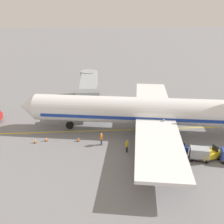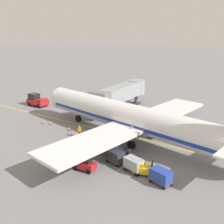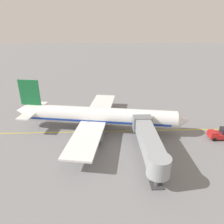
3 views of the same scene
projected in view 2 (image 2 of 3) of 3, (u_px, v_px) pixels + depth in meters
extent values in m
plane|color=slate|center=(122.00, 135.00, 39.45)|extent=(400.00, 400.00, 0.00)
cube|color=gold|center=(122.00, 135.00, 39.45)|extent=(0.24, 80.00, 0.01)
cylinder|color=white|center=(131.00, 117.00, 36.82)|extent=(8.98, 32.17, 3.70)
cube|color=#193899|center=(131.00, 121.00, 36.95)|extent=(8.59, 29.65, 0.44)
cone|color=white|center=(56.00, 97.00, 47.93)|extent=(3.98, 2.97, 3.63)
cube|color=black|center=(62.00, 95.00, 46.57)|extent=(2.92, 1.55, 0.60)
cube|color=white|center=(137.00, 123.00, 36.36)|extent=(30.45, 10.13, 0.36)
cylinder|color=gray|center=(104.00, 142.00, 33.39)|extent=(2.51, 3.49, 2.00)
cylinder|color=gray|center=(154.00, 121.00, 41.12)|extent=(2.51, 3.49, 2.00)
cylinder|color=black|center=(78.00, 118.00, 44.87)|extent=(0.63, 1.16, 1.10)
cylinder|color=gray|center=(78.00, 110.00, 44.41)|extent=(0.24, 0.24, 2.00)
cylinder|color=black|center=(131.00, 145.00, 34.73)|extent=(0.63, 1.16, 1.10)
cylinder|color=gray|center=(132.00, 134.00, 34.26)|extent=(0.24, 0.24, 2.00)
cylinder|color=black|center=(152.00, 135.00, 37.96)|extent=(0.63, 1.16, 1.10)
cylinder|color=gray|center=(152.00, 125.00, 37.49)|extent=(0.24, 0.24, 2.00)
cube|color=#93999E|center=(119.00, 94.00, 49.38)|extent=(13.75, 2.80, 2.60)
cube|color=slate|center=(100.00, 101.00, 44.52)|extent=(2.00, 3.50, 2.99)
cylinder|color=#93999E|center=(136.00, 87.00, 54.88)|extent=(3.36, 3.36, 2.86)
cylinder|color=#4C4C51|center=(136.00, 98.00, 55.60)|extent=(0.70, 0.70, 2.19)
cube|color=#38383A|center=(136.00, 103.00, 55.90)|extent=(1.80, 1.80, 0.16)
cube|color=#B21E1E|center=(38.00, 102.00, 53.91)|extent=(2.40, 4.50, 0.90)
cube|color=black|center=(34.00, 96.00, 54.16)|extent=(1.73, 1.92, 1.10)
cube|color=#B21E1E|center=(43.00, 100.00, 52.86)|extent=(1.92, 1.18, 0.36)
cylinder|color=black|center=(46.00, 104.00, 53.97)|extent=(0.39, 0.82, 0.80)
cylinder|color=black|center=(39.00, 106.00, 52.52)|extent=(0.39, 0.82, 0.80)
cylinder|color=black|center=(37.00, 102.00, 55.56)|extent=(0.39, 0.82, 0.80)
cylinder|color=black|center=(29.00, 104.00, 54.11)|extent=(0.39, 0.82, 0.80)
cube|color=navy|center=(123.00, 156.00, 31.44)|extent=(1.69, 2.70, 0.70)
cube|color=navy|center=(118.00, 151.00, 31.50)|extent=(1.22, 1.24, 0.44)
cube|color=black|center=(129.00, 152.00, 31.00)|extent=(0.85, 0.33, 0.64)
cylinder|color=black|center=(122.00, 151.00, 31.29)|extent=(0.13, 0.27, 0.54)
cylinder|color=black|center=(115.00, 160.00, 31.36)|extent=(0.31, 0.59, 0.56)
cylinder|color=black|center=(118.00, 156.00, 32.32)|extent=(0.31, 0.59, 0.56)
cylinder|color=black|center=(129.00, 162.00, 30.76)|extent=(0.31, 0.59, 0.56)
cylinder|color=black|center=(132.00, 158.00, 31.72)|extent=(0.31, 0.59, 0.56)
cube|color=#B21E1E|center=(85.00, 165.00, 29.50)|extent=(1.39, 2.59, 0.70)
cube|color=#B21E1E|center=(79.00, 159.00, 29.64)|extent=(1.10, 1.13, 0.44)
cube|color=black|center=(90.00, 161.00, 28.99)|extent=(0.85, 0.23, 0.64)
cylinder|color=black|center=(83.00, 159.00, 29.37)|extent=(0.10, 0.27, 0.54)
cylinder|color=black|center=(75.00, 168.00, 29.55)|extent=(0.24, 0.57, 0.56)
cylinder|color=black|center=(81.00, 164.00, 30.46)|extent=(0.24, 0.57, 0.56)
cylinder|color=black|center=(89.00, 172.00, 28.76)|extent=(0.24, 0.57, 0.56)
cylinder|color=black|center=(94.00, 167.00, 29.66)|extent=(0.24, 0.57, 0.56)
cube|color=gold|center=(145.00, 169.00, 28.54)|extent=(1.92, 2.75, 0.70)
cube|color=gold|center=(139.00, 164.00, 28.54)|extent=(1.30, 1.32, 0.44)
cube|color=black|center=(152.00, 165.00, 28.17)|extent=(0.85, 0.41, 0.64)
cylinder|color=black|center=(145.00, 164.00, 28.37)|extent=(0.16, 0.28, 0.54)
cylinder|color=black|center=(136.00, 174.00, 28.36)|extent=(0.36, 0.59, 0.56)
cylinder|color=black|center=(138.00, 169.00, 29.36)|extent=(0.36, 0.59, 0.56)
cylinder|color=black|center=(153.00, 176.00, 27.93)|extent=(0.36, 0.59, 0.56)
cylinder|color=black|center=(154.00, 171.00, 28.93)|extent=(0.36, 0.59, 0.56)
cube|color=#4C4C51|center=(115.00, 160.00, 31.08)|extent=(1.83, 2.46, 0.12)
cube|color=#2D2D33|center=(115.00, 155.00, 30.90)|extent=(1.74, 2.34, 1.10)
cylinder|color=#4C4C51|center=(107.00, 156.00, 32.12)|extent=(0.25, 0.69, 0.07)
cylinder|color=black|center=(107.00, 161.00, 31.39)|extent=(0.21, 0.38, 0.36)
cylinder|color=black|center=(114.00, 158.00, 32.09)|extent=(0.21, 0.38, 0.36)
cylinder|color=black|center=(117.00, 166.00, 30.22)|extent=(0.21, 0.38, 0.36)
cylinder|color=black|center=(124.00, 163.00, 30.92)|extent=(0.21, 0.38, 0.36)
cube|color=#4C4C51|center=(134.00, 168.00, 29.20)|extent=(1.83, 2.46, 0.12)
cube|color=#999EA3|center=(134.00, 163.00, 29.02)|extent=(1.74, 2.34, 1.10)
cylinder|color=#4C4C51|center=(124.00, 163.00, 30.23)|extent=(0.25, 0.69, 0.07)
cylinder|color=black|center=(125.00, 169.00, 29.51)|extent=(0.21, 0.38, 0.36)
cylinder|color=black|center=(132.00, 166.00, 30.21)|extent=(0.21, 0.38, 0.36)
cylinder|color=black|center=(136.00, 175.00, 28.33)|extent=(0.21, 0.38, 0.36)
cylinder|color=black|center=(143.00, 171.00, 29.04)|extent=(0.21, 0.38, 0.36)
cube|color=#4C4C51|center=(161.00, 180.00, 26.87)|extent=(1.83, 2.46, 0.12)
cube|color=#233D9E|center=(161.00, 175.00, 26.69)|extent=(1.74, 2.34, 1.10)
cylinder|color=#4C4C51|center=(150.00, 175.00, 27.91)|extent=(0.25, 0.69, 0.07)
cylinder|color=black|center=(151.00, 181.00, 27.18)|extent=(0.21, 0.38, 0.36)
cylinder|color=black|center=(158.00, 177.00, 27.88)|extent=(0.21, 0.38, 0.36)
cylinder|color=black|center=(164.00, 188.00, 26.01)|extent=(0.21, 0.38, 0.36)
cylinder|color=black|center=(171.00, 184.00, 26.71)|extent=(0.21, 0.38, 0.36)
cylinder|color=#232328|center=(79.00, 134.00, 38.45)|extent=(0.15, 0.15, 0.85)
cylinder|color=#232328|center=(80.00, 134.00, 38.59)|extent=(0.15, 0.15, 0.85)
cube|color=orange|center=(79.00, 130.00, 38.30)|extent=(0.42, 0.30, 0.60)
cylinder|color=orange|center=(78.00, 130.00, 38.14)|extent=(0.23, 0.13, 0.57)
cylinder|color=orange|center=(81.00, 129.00, 38.49)|extent=(0.23, 0.13, 0.57)
sphere|color=beige|center=(79.00, 127.00, 38.17)|extent=(0.22, 0.22, 0.22)
cube|color=red|center=(79.00, 127.00, 38.17)|extent=(0.27, 0.12, 0.10)
cylinder|color=#232328|center=(87.00, 144.00, 35.22)|extent=(0.15, 0.15, 0.85)
cylinder|color=#232328|center=(88.00, 144.00, 35.31)|extent=(0.15, 0.15, 0.85)
cube|color=yellow|center=(87.00, 139.00, 35.05)|extent=(0.45, 0.39, 0.60)
cylinder|color=yellow|center=(86.00, 140.00, 34.95)|extent=(0.24, 0.19, 0.57)
cylinder|color=yellow|center=(89.00, 139.00, 35.18)|extent=(0.24, 0.19, 0.57)
sphere|color=beige|center=(87.00, 136.00, 34.92)|extent=(0.22, 0.22, 0.22)
cube|color=red|center=(87.00, 136.00, 34.92)|extent=(0.27, 0.20, 0.10)
cube|color=black|center=(43.00, 123.00, 44.05)|extent=(0.36, 0.36, 0.04)
cone|color=orange|center=(43.00, 122.00, 43.96)|extent=(0.30, 0.30, 0.55)
cylinder|color=white|center=(43.00, 122.00, 43.95)|extent=(0.21, 0.21, 0.06)
cube|color=black|center=(51.00, 124.00, 43.66)|extent=(0.36, 0.36, 0.04)
cone|color=orange|center=(51.00, 123.00, 43.57)|extent=(0.30, 0.30, 0.55)
cylinder|color=white|center=(51.00, 122.00, 43.57)|extent=(0.21, 0.21, 0.06)
cube|color=black|center=(69.00, 130.00, 41.14)|extent=(0.36, 0.36, 0.04)
cone|color=orange|center=(69.00, 128.00, 41.05)|extent=(0.30, 0.30, 0.55)
cylinder|color=white|center=(69.00, 128.00, 41.04)|extent=(0.21, 0.21, 0.06)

